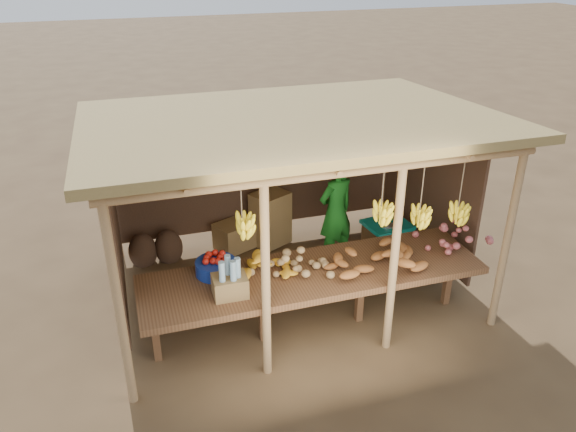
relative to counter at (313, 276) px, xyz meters
name	(u,v)px	position (x,y,z in m)	size (l,w,h in m)	color
ground	(288,286)	(0.00, 0.95, -0.74)	(60.00, 60.00, 0.00)	brown
stall_structure	(292,152)	(0.04, 0.90, 1.18)	(4.70, 3.50, 2.43)	tan
counter	(313,276)	(0.00, 0.00, 0.00)	(3.90, 1.05, 0.80)	brown
potato_heap	(289,259)	(-0.26, 0.05, 0.24)	(0.87, 0.52, 0.36)	tan
sweet_potato_heap	(377,254)	(0.71, -0.14, 0.24)	(1.09, 0.65, 0.36)	#A15C29
onion_heap	(457,230)	(1.90, 0.10, 0.24)	(0.92, 0.55, 0.36)	#C96262
banana_pile	(262,260)	(-0.56, 0.14, 0.23)	(0.57, 0.34, 0.35)	yellow
tomato_basin	(216,266)	(-1.05, 0.29, 0.16)	(0.45, 0.45, 0.24)	navy
bottle_box	(230,281)	(-0.99, -0.18, 0.23)	(0.36, 0.29, 0.45)	olive
vendor	(336,212)	(0.83, 1.40, 0.04)	(0.57, 0.37, 1.57)	#186E1C
tarp_crate	(386,239)	(1.57, 1.25, -0.44)	(0.67, 0.60, 0.73)	brown
carton_stack	(258,224)	(-0.09, 2.15, -0.38)	(1.19, 0.58, 0.82)	olive
burlap_sacks	(156,247)	(-1.60, 2.15, -0.50)	(0.77, 0.40, 0.54)	#4C3323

